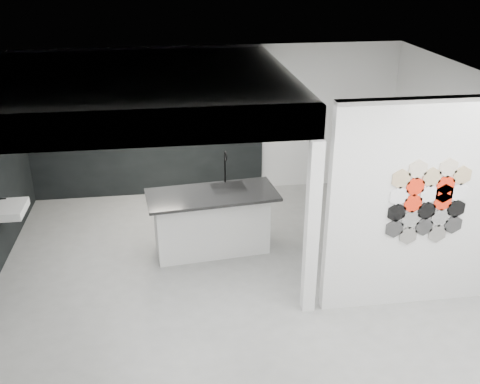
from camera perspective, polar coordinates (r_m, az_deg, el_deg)
name	(u,v)px	position (r m, az deg, el deg)	size (l,w,h in m)	color
floor	(236,272)	(8.00, -0.42, -8.49)	(7.00, 6.00, 0.01)	gray
partition_panel	(422,207)	(7.08, 18.81, -1.50)	(2.45, 0.15, 2.80)	silver
bay_clad_back	(146,136)	(10.14, -10.01, 5.88)	(4.40, 0.04, 2.35)	black
bulkhead	(136,88)	(7.87, -11.06, 10.85)	(4.40, 4.00, 0.40)	silver
corner_column	(312,230)	(6.70, 7.67, -4.02)	(0.16, 0.16, 2.35)	silver
fascia_beam	(129,129)	(6.02, -11.76, 6.61)	(4.40, 0.16, 0.40)	silver
wall_basin	(11,209)	(8.57, -23.23, -1.73)	(0.40, 0.60, 0.12)	silver
display_shelf	(151,131)	(10.00, -9.50, 6.41)	(3.00, 0.15, 0.04)	black
kitchen_island	(212,221)	(8.26, -3.04, -3.07)	(2.02, 1.06, 1.57)	silver
stockpot	(88,128)	(10.07, -15.95, 6.57)	(0.22, 0.22, 0.18)	black
kettle	(221,124)	(10.01, -2.06, 7.29)	(0.16, 0.16, 0.14)	black
glass_bowl	(224,125)	(10.02, -1.75, 7.21)	(0.14, 0.14, 0.10)	gray
glass_vase	(224,123)	(10.02, -1.75, 7.34)	(0.11, 0.11, 0.15)	gray
bottle_dark	(141,126)	(9.97, -10.56, 6.95)	(0.07, 0.07, 0.18)	black
utensil_cup	(112,129)	(10.02, -13.49, 6.54)	(0.08, 0.08, 0.11)	black
hex_tile_cluster	(429,202)	(6.99, 19.47, -1.01)	(1.04, 0.02, 1.16)	#2D2D2D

